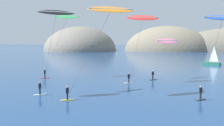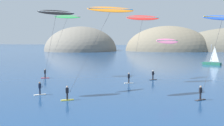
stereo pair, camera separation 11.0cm
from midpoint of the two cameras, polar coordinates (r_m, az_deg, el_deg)
name	(u,v)px [view 1 (the left image)]	position (r m, az deg, el deg)	size (l,w,h in m)	color
headland_island	(157,51)	(165.55, 9.07, 2.44)	(145.84, 49.59, 29.04)	#6B6656
sailboat_near	(210,62)	(82.03, 19.32, 0.11)	(5.67, 3.69, 5.70)	#23664C
kitesurfer_green	(66,21)	(52.46, -9.47, 8.41)	(7.18, 3.69, 11.65)	red
kitesurfer_pink	(166,44)	(51.19, 10.88, 3.88)	(5.48, 5.03, 7.31)	#2D2D33
kitesurfer_black	(55,20)	(37.49, -11.62, 8.56)	(4.69, 4.35, 11.02)	silver
kitesurfer_orange	(109,15)	(34.41, -0.80, 9.78)	(8.37, 5.77, 11.22)	yellow
kitesurfer_red	(142,22)	(45.65, 5.98, 8.28)	(5.66, 3.41, 11.07)	silver
kitesurfer_blue	(221,24)	(35.96, 21.14, 7.33)	(5.91, 4.29, 10.09)	#2D2D33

